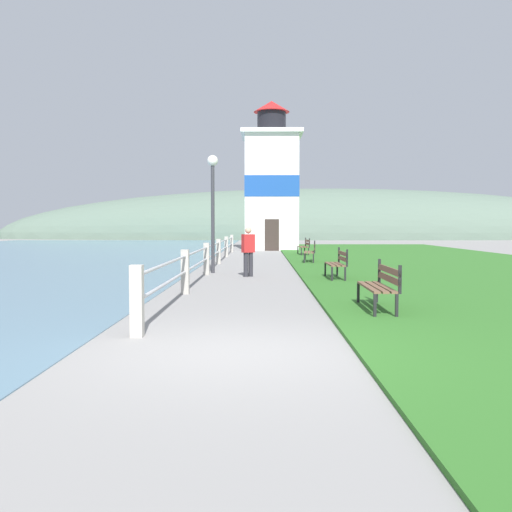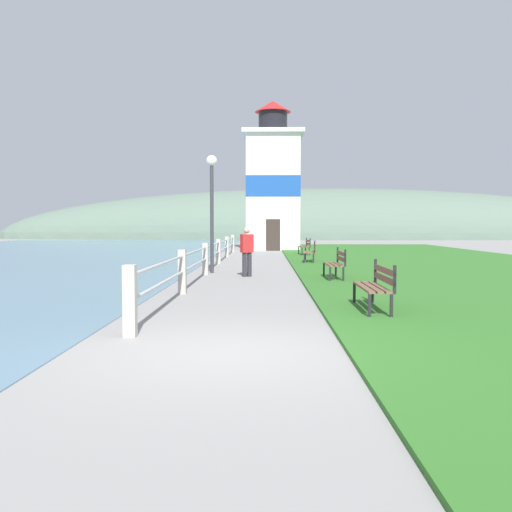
% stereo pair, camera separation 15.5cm
% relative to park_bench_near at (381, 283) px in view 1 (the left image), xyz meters
% --- Properties ---
extents(ground_plane, '(160.00, 160.00, 0.00)m').
position_rel_park_bench_near_xyz_m(ground_plane, '(-2.57, -3.39, -0.54)').
color(ground_plane, gray).
extents(grass_verge, '(12.00, 47.35, 0.06)m').
position_rel_park_bench_near_xyz_m(grass_verge, '(4.97, 12.39, -0.51)').
color(grass_verge, '#2D6623').
rests_on(grass_verge, ground_plane).
extents(seawall_railing, '(0.18, 26.01, 1.05)m').
position_rel_park_bench_near_xyz_m(seawall_railing, '(-4.02, 10.52, 0.07)').
color(seawall_railing, '#A8A399').
rests_on(seawall_railing, ground_plane).
extents(park_bench_near, '(0.49, 1.84, 0.94)m').
position_rel_park_bench_near_xyz_m(park_bench_near, '(0.00, 0.00, 0.00)').
color(park_bench_near, brown).
rests_on(park_bench_near, ground_plane).
extents(park_bench_midway, '(0.48, 1.65, 0.94)m').
position_rel_park_bench_near_xyz_m(park_bench_midway, '(0.03, 6.20, -0.00)').
color(park_bench_midway, brown).
rests_on(park_bench_midway, ground_plane).
extents(park_bench_far, '(0.63, 1.74, 0.94)m').
position_rel_park_bench_near_xyz_m(park_bench_far, '(-0.10, 13.77, -0.00)').
color(park_bench_far, brown).
rests_on(park_bench_far, ground_plane).
extents(park_bench_by_lighthouse, '(0.56, 1.64, 0.94)m').
position_rel_park_bench_near_xyz_m(park_bench_by_lighthouse, '(0.07, 19.81, -0.00)').
color(park_bench_by_lighthouse, brown).
rests_on(park_bench_by_lighthouse, ground_plane).
extents(lighthouse, '(3.94, 3.94, 9.72)m').
position_rel_park_bench_near_xyz_m(lighthouse, '(-1.59, 27.11, 3.74)').
color(lighthouse, white).
rests_on(lighthouse, ground_plane).
extents(person_strolling, '(0.43, 0.36, 1.56)m').
position_rel_park_bench_near_xyz_m(person_strolling, '(-2.64, 7.31, 0.31)').
color(person_strolling, '#28282D').
rests_on(person_strolling, ground_plane).
extents(lamp_post, '(0.36, 0.36, 3.96)m').
position_rel_park_bench_near_xyz_m(lamp_post, '(-3.87, 8.66, 2.20)').
color(lamp_post, '#333338').
rests_on(lamp_post, ground_plane).
extents(distant_hillside, '(80.00, 16.00, 12.00)m').
position_rel_park_bench_near_xyz_m(distant_hillside, '(5.43, 58.18, -0.54)').
color(distant_hillside, '#566B5B').
rests_on(distant_hillside, ground_plane).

